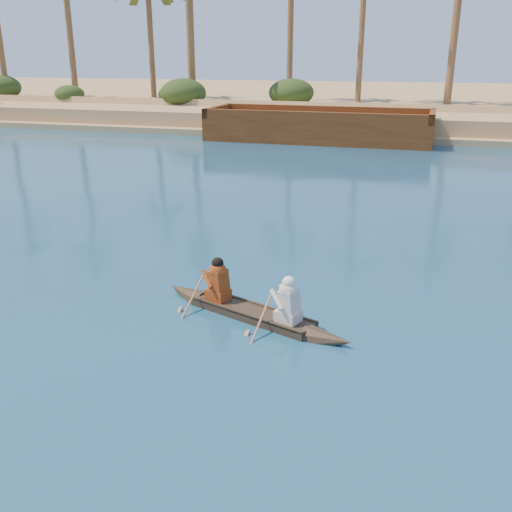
% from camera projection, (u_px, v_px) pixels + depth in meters
% --- Properties ---
extents(ground, '(160.00, 160.00, 0.00)m').
position_uv_depth(ground, '(511.00, 300.00, 11.83)').
color(ground, navy).
rests_on(ground, ground).
extents(sandy_embankment, '(150.00, 51.00, 1.50)m').
position_uv_depth(sandy_embankment, '(454.00, 103.00, 54.00)').
color(sandy_embankment, tan).
rests_on(sandy_embankment, ground).
extents(palm_grove, '(110.00, 14.00, 16.00)m').
position_uv_depth(palm_grove, '(470.00, 8.00, 40.78)').
color(palm_grove, '#354E1B').
rests_on(palm_grove, ground).
extents(shrub_cluster, '(100.00, 6.00, 2.40)m').
position_uv_depth(shrub_cluster, '(461.00, 110.00, 39.88)').
color(shrub_cluster, '#243D16').
rests_on(shrub_cluster, ground).
extents(canoe, '(4.28, 2.04, 1.20)m').
position_uv_depth(canoe, '(252.00, 306.00, 10.99)').
color(canoe, '#3A311F').
rests_on(canoe, ground).
extents(barge_mid, '(13.13, 4.47, 2.18)m').
position_uv_depth(barge_mid, '(319.00, 128.00, 33.69)').
color(barge_mid, brown).
rests_on(barge_mid, ground).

